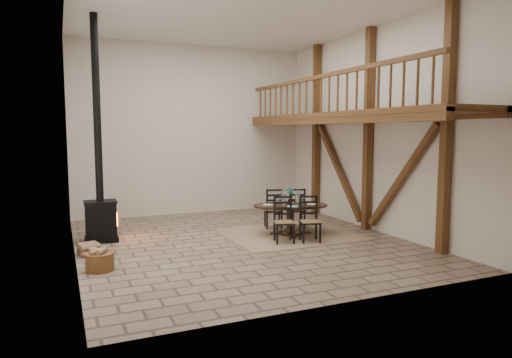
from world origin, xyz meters
name	(u,v)px	position (x,y,z in m)	size (l,w,h in m)	color
ground	(242,242)	(0.00, 0.00, 0.00)	(8.00, 8.00, 0.00)	gray
room_shell	(290,107)	(1.19, 0.00, 3.01)	(7.02, 8.02, 5.01)	silver
rug	(290,234)	(1.30, 0.16, 0.01)	(3.00, 2.50, 0.02)	#9E8766
dining_table	(290,217)	(1.30, 0.17, 0.42)	(2.01, 2.18, 1.14)	black
wood_stove	(100,192)	(-2.91, 1.29, 1.11)	(0.72, 0.56, 5.00)	black
log_basket	(100,261)	(-3.12, -0.99, 0.18)	(0.49, 0.49, 0.41)	brown
log_stack	(89,249)	(-3.24, 0.18, 0.12)	(0.44, 0.45, 0.24)	#9B7E56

